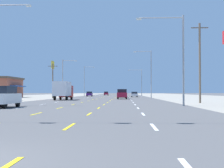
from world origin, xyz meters
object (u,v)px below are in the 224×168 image
sedan_far_right_far (134,94)px  streetlight_right_row_1 (149,71)px  hatchback_far_left_farthest (89,94)px  streetlight_left_row_2 (85,79)px  suv_inner_right_farther (123,93)px  hatchback_inner_left_distant_b (106,93)px  suv_inner_right_distant_a (123,93)px  streetlight_right_row_2 (140,80)px  pole_sign_left_row_2 (53,69)px  box_truck_far_left_near (63,90)px  streetlight_left_row_1 (64,76)px  suv_far_left_nearest (2,96)px  streetlight_right_row_0 (178,52)px  suv_inner_right_midfar (122,94)px  suv_inner_right_mid (122,94)px

sedan_far_right_far → streetlight_right_row_1: bearing=-79.8°
hatchback_far_left_farthest → streetlight_left_row_2: bearing=103.7°
suv_inner_right_farther → hatchback_inner_left_distant_b: size_ratio=1.26×
suv_inner_right_distant_a → streetlight_right_row_2: (6.16, -1.27, 4.54)m
suv_inner_right_farther → pole_sign_left_row_2: pole_sign_left_row_2 is taller
suv_inner_right_farther → streetlight_left_row_2: (-13.52, 13.51, 4.97)m
box_truck_far_left_near → streetlight_left_row_1: (-3.02, 16.57, 3.28)m
suv_far_left_nearest → box_truck_far_left_near: box_truck_far_left_near is taller
hatchback_inner_left_distant_b → streetlight_right_row_2: (12.97, -18.39, 4.78)m
hatchback_inner_left_distant_b → suv_inner_right_distant_a: bearing=-68.3°
hatchback_far_left_farthest → streetlight_right_row_0: (16.62, -67.21, 4.78)m
hatchback_far_left_farthest → streetlight_right_row_1: 33.02m
suv_inner_right_distant_a → streetlight_right_row_1: streetlight_right_row_1 is taller
suv_inner_right_farther → streetlight_right_row_2: streetlight_right_row_2 is taller
suv_inner_right_midfar → streetlight_right_row_1: size_ratio=0.45×
suv_inner_right_mid → suv_inner_right_midfar: size_ratio=1.00×
suv_inner_right_mid → streetlight_left_row_2: (-13.42, 48.02, 4.97)m
suv_inner_right_mid → streetlight_right_row_0: (5.99, -30.63, 4.54)m
suv_inner_right_mid → suv_inner_right_distant_a: (-0.16, 49.29, 0.00)m
hatchback_inner_left_distant_b → hatchback_far_left_farthest: bearing=-97.0°
pole_sign_left_row_2 → box_truck_far_left_near: bearing=-73.2°
suv_inner_right_farther → streetlight_left_row_1: 29.42m
suv_far_left_nearest → sedan_far_right_far: suv_far_left_nearest is taller
sedan_far_right_far → streetlight_right_row_2: bearing=83.2°
hatchback_inner_left_distant_b → streetlight_right_row_1: bearing=-77.2°
streetlight_right_row_1 → streetlight_left_row_2: (-19.60, 39.32, -0.26)m
box_truck_far_left_near → suv_inner_right_mid: (10.39, 7.88, -0.81)m
sedan_far_right_far → hatchback_far_left_farthest: 18.03m
sedan_far_right_far → suv_inner_right_mid: bearing=-97.4°
hatchback_far_left_farthest → streetlight_left_row_1: size_ratio=0.44×
streetlight_left_row_1 → suv_inner_right_farther: bearing=62.4°
streetlight_left_row_1 → streetlight_right_row_1: streetlight_right_row_1 is taller
suv_inner_right_midfar → streetlight_right_row_0: bearing=-81.9°
streetlight_left_row_1 → streetlight_right_row_0: bearing=-63.7°
suv_inner_right_midfar → suv_inner_right_farther: (0.30, 21.65, 0.00)m
sedan_far_right_far → suv_inner_right_distant_a: 24.48m
sedan_far_right_far → streetlight_left_row_1: (-16.65, -16.36, 4.36)m
hatchback_far_left_farthest → streetlight_left_row_1: (-2.79, -27.89, 4.34)m
sedan_far_right_far → streetlight_right_row_1: (2.95, -16.36, 5.49)m
suv_inner_right_mid → sedan_far_right_far: bearing=82.6°
box_truck_far_left_near → suv_inner_right_midfar: (10.20, 20.73, -0.81)m
sedan_far_right_far → suv_inner_right_farther: suv_inner_right_farther is taller
box_truck_far_left_near → hatchback_far_left_farthest: 44.47m
suv_inner_right_mid → suv_inner_right_farther: size_ratio=1.00×
hatchback_inner_left_distant_b → streetlight_left_row_1: (-6.43, -57.71, 4.34)m
suv_inner_right_midfar → suv_inner_right_distant_a: same height
hatchback_far_left_farthest → suv_far_left_nearest: bearing=-90.1°
suv_inner_right_farther → hatchback_inner_left_distant_b: (-7.08, 31.90, -0.24)m
hatchback_inner_left_distant_b → streetlight_right_row_0: 98.02m
suv_inner_right_mid → suv_inner_right_distant_a: bearing=90.2°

